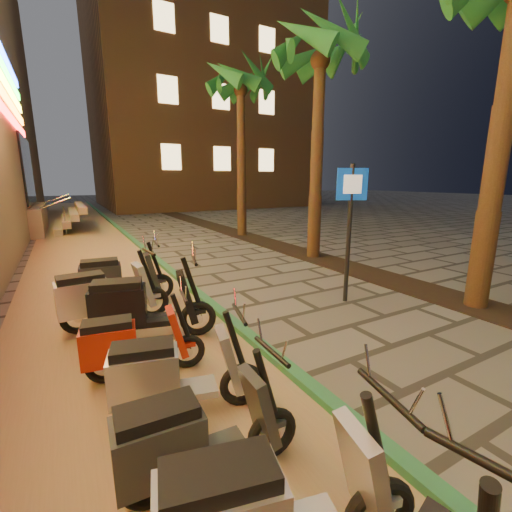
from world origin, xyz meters
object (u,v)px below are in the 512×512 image
scooter_8 (129,345)px  scooter_7 (170,375)px  scooter_10 (101,297)px  scooter_9 (139,307)px  scooter_6 (190,439)px  pedestrian_sign (350,215)px  scooter_11 (116,279)px

scooter_8 → scooter_7: bearing=-67.5°
scooter_8 → scooter_10: (-0.14, 1.74, 0.09)m
scooter_9 → scooter_6: bearing=-79.0°
pedestrian_sign → scooter_8: size_ratio=1.83×
scooter_9 → scooter_11: bearing=106.6°
scooter_7 → scooter_10: size_ratio=0.88×
scooter_9 → scooter_8: bearing=-93.2°
scooter_7 → scooter_10: bearing=111.5°
scooter_7 → scooter_9: bearing=101.7°
scooter_6 → scooter_11: (0.08, 4.66, 0.06)m
scooter_11 → scooter_9: bearing=-82.2°
pedestrian_sign → scooter_9: (-3.96, 0.17, -1.19)m
scooter_6 → scooter_7: (0.10, 0.92, 0.01)m
scooter_7 → scooter_9: (0.06, 1.89, 0.08)m
scooter_8 → scooter_10: size_ratio=0.83×
scooter_7 → scooter_11: (-0.01, 3.74, 0.05)m
scooter_8 → scooter_9: size_ratio=0.81×
scooter_10 → scooter_11: 1.10m
pedestrian_sign → scooter_7: 4.56m
scooter_11 → scooter_7: bearing=-84.3°
scooter_7 → scooter_8: size_ratio=1.07×
scooter_6 → scooter_9: scooter_9 is taller
scooter_8 → scooter_11: bearing=94.2°
scooter_7 → scooter_11: bearing=103.8°
pedestrian_sign → scooter_9: pedestrian_sign is taller
scooter_6 → scooter_10: bearing=96.4°
pedestrian_sign → scooter_7: pedestrian_sign is taller
scooter_10 → scooter_11: (0.36, 1.04, -0.01)m
scooter_10 → scooter_9: bearing=-66.3°
pedestrian_sign → scooter_10: (-4.40, 0.97, -1.20)m
scooter_8 → scooter_9: scooter_9 is taller
scooter_9 → scooter_10: (-0.44, 0.80, -0.01)m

